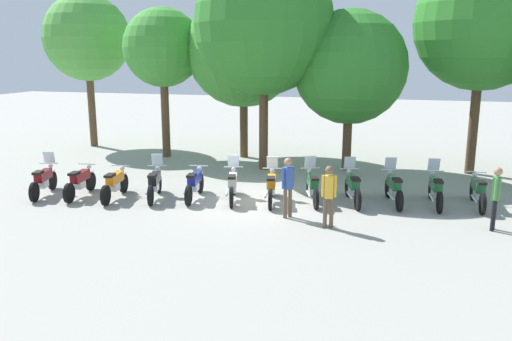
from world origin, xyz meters
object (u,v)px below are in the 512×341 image
Objects in this scene: motorcycle_3 at (155,183)px; motorcycle_8 at (353,187)px; motorcycle_4 at (195,184)px; motorcycle_5 at (233,184)px; motorcycle_7 at (312,186)px; tree_5 at (483,23)px; motorcycle_9 at (394,188)px; person_2 at (496,194)px; person_0 at (329,192)px; tree_1 at (163,48)px; tree_4 at (350,67)px; motorcycle_10 at (435,189)px; motorcycle_6 at (271,186)px; motorcycle_0 at (44,180)px; person_1 at (288,183)px; motorcycle_11 at (478,191)px; motorcycle_1 at (80,181)px; tree_0 at (87,38)px; tree_2 at (243,49)px; tree_3 at (264,24)px; motorcycle_2 at (115,183)px.

motorcycle_8 is (6.22, 1.22, 0.00)m from motorcycle_3.
motorcycle_4 is 1.02× the size of motorcycle_5.
tree_5 is at bearing -61.06° from motorcycle_7.
person_2 is (2.61, -1.87, 0.49)m from motorcycle_9.
tree_1 reaches higher than person_0.
motorcycle_10 is at bearing -53.78° from tree_4.
tree_1 is at bearing 35.54° from motorcycle_6.
motorcycle_0 is 8.32m from person_1.
motorcycle_6 is 6.34m from motorcycle_11.
motorcycle_1 is 10.12m from motorcycle_9.
person_2 reaches higher than motorcycle_4.
motorcycle_1 is at bearing -59.96° from tree_0.
motorcycle_5 is 0.29× the size of tree_2.
tree_0 is (-13.63, 6.88, 4.82)m from motorcycle_8.
motorcycle_1 is at bearing 85.18° from motorcycle_5.
motorcycle_8 is at bearing -87.89° from motorcycle_6.
tree_2 is at bearing 124.02° from tree_3.
motorcycle_5 is at bearing 87.29° from motorcycle_9.
tree_4 reaches higher than motorcycle_3.
motorcycle_9 is (4.98, 0.95, 0.00)m from motorcycle_5.
motorcycle_6 is (6.22, 1.03, 0.01)m from motorcycle_1.
person_0 is at bearing -118.92° from motorcycle_4.
tree_5 reaches higher than motorcycle_8.
motorcycle_8 is (9.95, 1.84, 0.00)m from motorcycle_0.
person_2 is 15.02m from tree_1.
tree_4 is (-1.93, 4.52, 3.56)m from motorcycle_9.
motorcycle_6 is at bearing 89.07° from motorcycle_9.
tree_5 is at bearing -77.41° from person_2.
motorcycle_6 is 6.44m from person_2.
motorcycle_8 reaches higher than motorcycle_4.
motorcycle_6 is 14.26m from tree_0.
motorcycle_4 is at bearing 83.80° from motorcycle_8.
motorcycle_10 is at bearing -97.15° from motorcycle_8.
person_0 is at bearing 136.51° from motorcycle_9.
motorcycle_4 is at bearing -86.75° from motorcycle_1.
person_0 is (2.08, -2.03, 0.49)m from motorcycle_6.
motorcycle_7 is 1.23× the size of person_2.
motorcycle_8 is 7.63m from tree_3.
tree_3 reaches higher than motorcycle_11.
motorcycle_4 is 1.25m from motorcycle_5.
motorcycle_6 is 1.01× the size of motorcycle_9.
person_2 reaches higher than motorcycle_11.
tree_2 is at bearing -45.42° from motorcycle_0.
tree_0 is at bearing -11.74° from person_2.
motorcycle_2 is at bearing -53.88° from tree_0.
motorcycle_9 is 0.33× the size of tree_1.
person_2 reaches higher than motorcycle_2.
motorcycle_5 is at bearing 51.22° from person_0.
tree_4 reaches higher than motorcycle_0.
motorcycle_8 is 1.27m from motorcycle_9.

